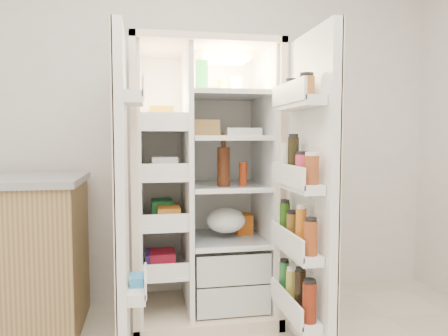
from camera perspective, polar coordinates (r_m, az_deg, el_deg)
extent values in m
cube|color=silver|center=(3.19, -6.23, 6.76)|extent=(4.00, 0.02, 2.70)
cube|color=beige|center=(3.14, -3.60, -1.40)|extent=(0.92, 0.04, 1.80)
cube|color=beige|center=(2.79, -11.77, -2.18)|extent=(0.04, 0.70, 1.80)
cube|color=beige|center=(2.91, 5.83, -1.86)|extent=(0.04, 0.70, 1.80)
cube|color=beige|center=(2.86, -2.85, 15.77)|extent=(0.92, 0.70, 0.04)
cube|color=beige|center=(3.03, -2.73, -18.41)|extent=(0.92, 0.70, 0.08)
cube|color=white|center=(3.11, -3.54, -1.09)|extent=(0.84, 0.02, 1.68)
cube|color=white|center=(2.79, -11.16, -1.76)|extent=(0.02, 0.62, 1.68)
cube|color=white|center=(2.90, 5.27, -1.48)|extent=(0.02, 0.62, 1.68)
cube|color=white|center=(2.80, -5.02, -1.67)|extent=(0.03, 0.62, 1.68)
cube|color=silver|center=(2.99, 0.38, -15.79)|extent=(0.47, 0.52, 0.19)
cube|color=silver|center=(2.92, 0.38, -12.11)|extent=(0.47, 0.52, 0.19)
cube|color=#FFD18C|center=(2.92, 0.13, 14.33)|extent=(0.30, 0.30, 0.02)
cube|color=white|center=(2.91, -8.07, -12.97)|extent=(0.28, 0.58, 0.02)
cube|color=white|center=(2.83, -8.13, -7.16)|extent=(0.28, 0.58, 0.02)
cube|color=white|center=(2.79, -8.19, -1.11)|extent=(0.28, 0.58, 0.02)
cube|color=white|center=(2.78, -8.26, 5.06)|extent=(0.28, 0.58, 0.02)
cube|color=silver|center=(2.91, 0.31, -9.45)|extent=(0.49, 0.58, 0.01)
cube|color=silver|center=(2.85, 0.31, -2.38)|extent=(0.49, 0.58, 0.01)
cube|color=silver|center=(2.83, 0.31, 4.07)|extent=(0.49, 0.58, 0.02)
cube|color=silver|center=(2.84, 0.31, 9.73)|extent=(0.49, 0.58, 0.02)
cube|color=red|center=(2.89, -8.08, -11.83)|extent=(0.16, 0.20, 0.10)
cube|color=#238045|center=(2.82, -8.14, -5.77)|extent=(0.14, 0.18, 0.12)
cube|color=white|center=(2.79, -8.20, -0.19)|extent=(0.20, 0.22, 0.07)
cube|color=yellow|center=(2.78, -8.27, 6.71)|extent=(0.15, 0.16, 0.14)
cube|color=#5039AB|center=(2.89, -8.08, -11.93)|extent=(0.18, 0.20, 0.09)
cube|color=orange|center=(2.82, -8.14, -5.97)|extent=(0.14, 0.18, 0.10)
cube|color=white|center=(2.78, -8.21, 0.32)|extent=(0.16, 0.16, 0.12)
sphere|color=orange|center=(2.91, -1.84, -17.58)|extent=(0.07, 0.07, 0.07)
sphere|color=orange|center=(2.96, -0.16, -17.19)|extent=(0.07, 0.07, 0.07)
sphere|color=orange|center=(2.95, 1.99, -17.32)|extent=(0.07, 0.07, 0.07)
sphere|color=orange|center=(3.05, -1.29, -16.56)|extent=(0.07, 0.07, 0.07)
ellipsoid|color=#467928|center=(2.94, 0.31, -11.72)|extent=(0.26, 0.24, 0.11)
cylinder|color=#3E1B0D|center=(2.73, -0.07, 0.14)|extent=(0.08, 0.08, 0.25)
cylinder|color=maroon|center=(2.76, 2.56, -0.81)|extent=(0.05, 0.05, 0.16)
cube|color=green|center=(2.79, -3.01, 12.14)|extent=(0.07, 0.07, 0.21)
cylinder|color=white|center=(2.85, 2.10, 10.95)|extent=(0.12, 0.12, 0.11)
cylinder|color=gold|center=(2.91, -0.06, 10.74)|extent=(0.08, 0.08, 0.10)
cube|color=white|center=(2.80, 2.63, 4.81)|extent=(0.23, 0.10, 0.06)
cube|color=olive|center=(2.74, -2.53, 5.36)|extent=(0.18, 0.10, 0.11)
ellipsoid|color=white|center=(2.88, 0.25, -7.75)|extent=(0.26, 0.24, 0.17)
cube|color=orange|center=(3.02, 2.62, -7.47)|extent=(0.11, 0.13, 0.13)
cube|color=white|center=(2.25, -13.59, -3.73)|extent=(0.05, 0.40, 1.72)
cube|color=beige|center=(2.25, -14.23, -3.74)|extent=(0.01, 0.40, 1.72)
cube|color=white|center=(2.37, -11.62, -15.79)|extent=(0.09, 0.32, 0.06)
cube|color=white|center=(2.24, -12.00, 9.09)|extent=(0.09, 0.32, 0.06)
cube|color=#338CCC|center=(2.36, -11.63, -15.10)|extent=(0.07, 0.12, 0.10)
cube|color=white|center=(2.33, 11.71, -3.43)|extent=(0.05, 0.58, 1.72)
cube|color=beige|center=(2.34, 12.28, -3.41)|extent=(0.01, 0.58, 1.72)
cube|color=white|center=(2.47, 9.55, -18.41)|extent=(0.11, 0.50, 0.05)
cube|color=white|center=(2.36, 9.65, -10.75)|extent=(0.11, 0.50, 0.05)
cube|color=white|center=(2.29, 9.76, -2.27)|extent=(0.11, 0.50, 0.05)
cube|color=white|center=(2.29, 9.89, 8.51)|extent=(0.11, 0.50, 0.05)
cylinder|color=maroon|center=(2.25, 11.43, -17.31)|extent=(0.07, 0.07, 0.20)
cylinder|color=black|center=(2.36, 10.20, -15.99)|extent=(0.06, 0.06, 0.22)
cylinder|color=#A8A038|center=(2.48, 9.09, -15.45)|extent=(0.06, 0.06, 0.18)
cylinder|color=#236B2F|center=(2.59, 8.09, -14.42)|extent=(0.06, 0.06, 0.19)
cylinder|color=brown|center=(2.15, 11.55, -9.22)|extent=(0.07, 0.07, 0.17)
cylinder|color=#C76517|center=(2.26, 10.31, -8.00)|extent=(0.06, 0.06, 0.21)
cylinder|color=brown|center=(2.39, 9.18, -7.96)|extent=(0.07, 0.07, 0.16)
cylinder|color=#245112|center=(2.50, 8.18, -6.92)|extent=(0.06, 0.06, 0.20)
cylinder|color=brown|center=(2.10, 11.69, -0.28)|extent=(0.07, 0.07, 0.14)
cylinder|color=#C1314B|center=(2.22, 10.42, -0.03)|extent=(0.07, 0.07, 0.14)
cylinder|color=black|center=(2.34, 9.29, 1.30)|extent=(0.06, 0.06, 0.23)
cylinder|color=#EEEBC4|center=(2.46, 8.26, 0.87)|extent=(0.06, 0.06, 0.18)
cylinder|color=#915724|center=(2.18, 11.04, 10.68)|extent=(0.08, 0.08, 0.10)
cylinder|color=#895D19|center=(2.39, 9.06, 10.14)|extent=(0.08, 0.08, 0.10)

